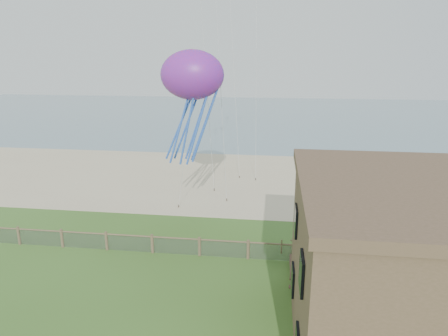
# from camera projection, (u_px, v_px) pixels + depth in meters

# --- Properties ---
(ground) EXTENTS (160.00, 160.00, 0.00)m
(ground) POSITION_uv_depth(u_px,v_px,m) (176.00, 316.00, 19.00)
(ground) COLOR #37591E
(ground) RESTS_ON ground
(sand_beach) EXTENTS (72.00, 20.00, 0.02)m
(sand_beach) POSITION_uv_depth(u_px,v_px,m) (229.00, 179.00, 39.98)
(sand_beach) COLOR #C1AE8B
(sand_beach) RESTS_ON ground
(ocean) EXTENTS (160.00, 68.00, 0.02)m
(ocean) POSITION_uv_depth(u_px,v_px,m) (254.00, 115.00, 81.93)
(ocean) COLOR slate
(ocean) RESTS_ON ground
(chainlink_fence) EXTENTS (36.20, 0.20, 1.25)m
(chainlink_fence) POSITION_uv_depth(u_px,v_px,m) (199.00, 248.00, 24.57)
(chainlink_fence) COLOR brown
(chainlink_fence) RESTS_ON ground
(motel_deck) EXTENTS (15.00, 2.00, 0.50)m
(motel_deck) POSITION_uv_depth(u_px,v_px,m) (427.00, 275.00, 22.10)
(motel_deck) COLOR brown
(motel_deck) RESTS_ON ground
(picnic_table) EXTENTS (2.11, 1.68, 0.83)m
(picnic_table) POSITION_uv_depth(u_px,v_px,m) (308.00, 283.00, 21.03)
(picnic_table) COLOR brown
(picnic_table) RESTS_ON ground
(octopus_kite) EXTENTS (4.45, 3.61, 8.04)m
(octopus_kite) POSITION_uv_depth(u_px,v_px,m) (193.00, 106.00, 27.04)
(octopus_kite) COLOR #DA224D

